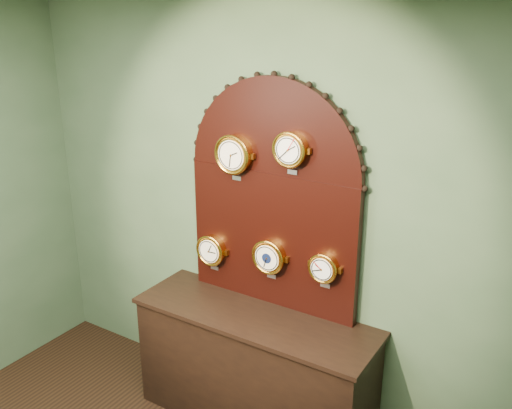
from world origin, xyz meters
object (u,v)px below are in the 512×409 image
Objects in this scene: arabic_clock at (290,149)px; barometer at (269,257)px; tide_clock at (324,268)px; roman_clock at (234,154)px; display_board at (273,189)px; shop_counter at (254,371)px; hygrometer at (211,250)px.

arabic_clock reaches higher than barometer.
roman_clock is at bearing -179.85° from tide_clock.
tide_clock is at bearing -9.22° from display_board.
arabic_clock is (0.16, 0.15, 1.52)m from shop_counter.
hygrometer is at bearing 179.95° from barometer.
shop_counter is 0.80m from barometer.
barometer is at bearing -179.81° from arabic_clock.
barometer is at bearing -0.05° from hygrometer.
shop_counter is at bearing -90.00° from display_board.
hygrometer is (-0.45, -0.07, -0.51)m from display_board.
display_board is 0.68m from hygrometer.
tide_clock is (0.66, 0.00, -0.62)m from roman_clock.
shop_counter is 0.86m from hygrometer.
display_board reaches higher than shop_counter.
barometer is at bearing -179.82° from tide_clock.
barometer is at bearing -75.80° from display_board.
tide_clock is (0.25, 0.00, -0.71)m from arabic_clock.
roman_clock reaches higher than barometer.
tide_clock is (0.40, -0.07, -0.42)m from display_board.
shop_counter is 6.52× the size of tide_clock.
arabic_clock is 0.95× the size of barometer.
arabic_clock is at bearing 0.19° from barometer.
hygrometer reaches higher than shop_counter.
display_board is (0.00, 0.22, 1.23)m from shop_counter.
hygrometer is at bearing 179.75° from roman_clock.
arabic_clock is at bearing 0.01° from hygrometer.
tide_clock is (0.40, 0.15, 0.81)m from shop_counter.
display_board is 0.59m from tide_clock.
arabic_clock reaches higher than hygrometer.
arabic_clock is 0.74m from barometer.
barometer is 1.17× the size of tide_clock.
hygrometer is 0.96× the size of barometer.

